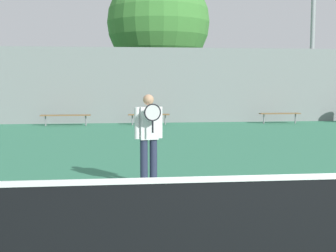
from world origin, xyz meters
name	(u,v)px	position (x,y,z in m)	size (l,w,h in m)	color
tennis_net	(288,229)	(0.00, 0.00, 0.54)	(10.46, 0.09, 1.06)	black
tennis_player	(149,135)	(-1.00, 4.35, 0.95)	(0.52, 0.45, 1.70)	#282D47
bench_courtside_far	(280,114)	(5.97, 16.56, 0.44)	(1.89, 0.40, 0.48)	brown
bench_adjacent_court	(66,116)	(-3.72, 16.56, 0.44)	(2.16, 0.40, 0.48)	brown
bench_by_gate	(149,115)	(-0.08, 16.56, 0.44)	(1.84, 0.40, 0.48)	brown
light_pole_near_left	(313,8)	(7.96, 17.75, 5.44)	(0.90, 0.60, 8.81)	#939399
back_fence	(149,85)	(0.00, 17.61, 1.75)	(28.16, 0.06, 3.50)	gray
tree_dark_dense	(158,23)	(0.96, 22.74, 5.24)	(5.81, 5.81, 8.16)	brown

